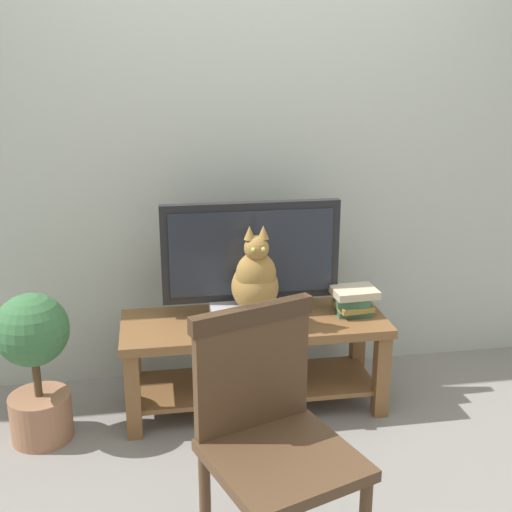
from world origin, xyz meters
name	(u,v)px	position (x,y,z in m)	size (l,w,h in m)	color
ground_plane	(282,460)	(0.00, 0.00, 0.00)	(12.00, 12.00, 0.00)	gray
back_wall	(248,119)	(0.00, 0.97, 1.40)	(7.00, 0.12, 2.80)	#B7BCB2
tv_stand	(254,346)	(-0.04, 0.49, 0.33)	(1.30, 0.48, 0.47)	brown
tv	(251,256)	(-0.04, 0.58, 0.77)	(0.88, 0.20, 0.57)	black
media_box	(255,317)	(-0.05, 0.43, 0.51)	(0.42, 0.29, 0.08)	#BCBCC1
cat	(256,280)	(-0.05, 0.42, 0.71)	(0.22, 0.31, 0.43)	olive
wooden_chair	(270,428)	(-0.17, -0.62, 0.56)	(0.56, 0.57, 0.95)	#513823
book_stack	(353,300)	(0.46, 0.48, 0.55)	(0.23, 0.19, 0.13)	#38664C
potted_plant	(35,360)	(-1.07, 0.36, 0.40)	(0.33, 0.33, 0.72)	#9E6B4C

